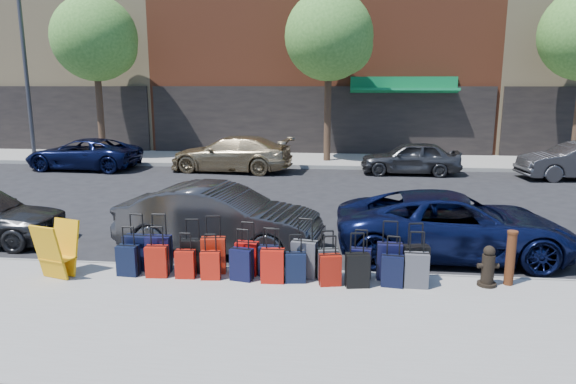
# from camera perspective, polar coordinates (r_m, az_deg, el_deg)

# --- Properties ---
(ground) EXTENTS (120.00, 120.00, 0.00)m
(ground) POSITION_cam_1_polar(r_m,az_deg,el_deg) (13.90, 0.98, -2.69)
(ground) COLOR black
(ground) RESTS_ON ground
(sidewalk_near) EXTENTS (60.00, 4.00, 0.15)m
(sidewalk_near) POSITION_cam_1_polar(r_m,az_deg,el_deg) (7.79, -3.44, -14.19)
(sidewalk_near) COLOR gray
(sidewalk_near) RESTS_ON ground
(sidewalk_far) EXTENTS (60.00, 4.00, 0.15)m
(sidewalk_far) POSITION_cam_1_polar(r_m,az_deg,el_deg) (23.67, 3.16, 3.56)
(sidewalk_far) COLOR gray
(sidewalk_far) RESTS_ON ground
(curb_near) EXTENTS (60.00, 0.08, 0.15)m
(curb_near) POSITION_cam_1_polar(r_m,az_deg,el_deg) (9.62, -1.44, -8.94)
(curb_near) COLOR gray
(curb_near) RESTS_ON ground
(curb_far) EXTENTS (60.00, 0.08, 0.15)m
(curb_far) POSITION_cam_1_polar(r_m,az_deg,el_deg) (21.68, 2.88, 2.79)
(curb_far) COLOR gray
(curb_far) RESTS_ON ground
(building_left) EXTENTS (15.00, 12.12, 16.00)m
(building_left) POSITION_cam_1_polar(r_m,az_deg,el_deg) (36.06, -23.66, 18.08)
(building_left) COLOR tan
(building_left) RESTS_ON ground
(tree_left) EXTENTS (3.80, 3.80, 7.27)m
(tree_left) POSITION_cam_1_polar(r_m,az_deg,el_deg) (25.50, -20.37, 15.48)
(tree_left) COLOR black
(tree_left) RESTS_ON sidewalk_far
(tree_center) EXTENTS (3.80, 3.80, 7.27)m
(tree_center) POSITION_cam_1_polar(r_m,az_deg,el_deg) (22.98, 4.92, 16.63)
(tree_center) COLOR black
(tree_center) RESTS_ON sidewalk_far
(streetlight) EXTENTS (2.59, 0.18, 8.00)m
(streetlight) POSITION_cam_1_polar(r_m,az_deg,el_deg) (26.26, -26.85, 13.19)
(streetlight) COLOR #333338
(streetlight) RESTS_ON sidewalk_far
(suitcase_front_0) EXTENTS (0.45, 0.27, 1.04)m
(suitcase_front_0) POSITION_cam_1_polar(r_m,az_deg,el_deg) (9.89, -16.49, -6.41)
(suitcase_front_0) COLOR black
(suitcase_front_0) RESTS_ON sidewalk_near
(suitcase_front_1) EXTENTS (0.45, 0.25, 1.07)m
(suitcase_front_1) POSITION_cam_1_polar(r_m,az_deg,el_deg) (9.66, -14.13, -6.66)
(suitcase_front_1) COLOR black
(suitcase_front_1) RESTS_ON sidewalk_near
(suitcase_front_2) EXTENTS (0.43, 0.27, 0.98)m
(suitcase_front_2) POSITION_cam_1_polar(r_m,az_deg,el_deg) (9.51, -10.55, -6.96)
(suitcase_front_2) COLOR black
(suitcase_front_2) RESTS_ON sidewalk_near
(suitcase_front_3) EXTENTS (0.47, 0.31, 1.05)m
(suitcase_front_3) POSITION_cam_1_polar(r_m,az_deg,el_deg) (9.41, -8.27, -6.95)
(suitcase_front_3) COLOR #961909
(suitcase_front_3) RESTS_ON sidewalk_near
(suitcase_front_4) EXTENTS (0.42, 0.26, 0.96)m
(suitcase_front_4) POSITION_cam_1_polar(r_m,az_deg,el_deg) (9.27, -4.58, -7.32)
(suitcase_front_4) COLOR #A40D0A
(suitcase_front_4) RESTS_ON sidewalk_near
(suitcase_front_5) EXTENTS (0.36, 0.21, 0.86)m
(suitcase_front_5) POSITION_cam_1_polar(r_m,az_deg,el_deg) (9.22, -2.15, -7.60)
(suitcase_front_5) COLOR black
(suitcase_front_5) RESTS_ON sidewalk_near
(suitcase_front_6) EXTENTS (0.47, 0.32, 1.06)m
(suitcase_front_6) POSITION_cam_1_polar(r_m,az_deg,el_deg) (9.11, 1.82, -7.44)
(suitcase_front_6) COLOR #414146
(suitcase_front_6) RESTS_ON sidewalk_near
(suitcase_front_7) EXTENTS (0.39, 0.26, 0.86)m
(suitcase_front_7) POSITION_cam_1_polar(r_m,az_deg,el_deg) (9.09, 4.41, -7.93)
(suitcase_front_7) COLOR #3B3B40
(suitcase_front_7) RESTS_ON sidewalk_near
(suitcase_front_8) EXTENTS (0.38, 0.24, 0.88)m
(suitcase_front_8) POSITION_cam_1_polar(r_m,az_deg,el_deg) (9.14, 8.04, -7.87)
(suitcase_front_8) COLOR black
(suitcase_front_8) RESTS_ON sidewalk_near
(suitcase_front_9) EXTENTS (0.44, 0.25, 1.04)m
(suitcase_front_9) POSITION_cam_1_polar(r_m,az_deg,el_deg) (9.19, 11.20, -7.54)
(suitcase_front_9) COLOR black
(suitcase_front_9) RESTS_ON sidewalk_near
(suitcase_front_10) EXTENTS (0.46, 0.31, 1.03)m
(suitcase_front_10) POSITION_cam_1_polar(r_m,az_deg,el_deg) (9.18, 13.98, -7.70)
(suitcase_front_10) COLOR black
(suitcase_front_10) RESTS_ON sidewalk_near
(suitcase_back_0) EXTENTS (0.39, 0.24, 0.89)m
(suitcase_back_0) POSITION_cam_1_polar(r_m,az_deg,el_deg) (9.63, -17.35, -7.25)
(suitcase_back_0) COLOR black
(suitcase_back_0) RESTS_ON sidewalk_near
(suitcase_back_1) EXTENTS (0.40, 0.25, 0.91)m
(suitcase_back_1) POSITION_cam_1_polar(r_m,az_deg,el_deg) (9.43, -14.35, -7.46)
(suitcase_back_1) COLOR #9D160A
(suitcase_back_1) RESTS_ON sidewalk_near
(suitcase_back_2) EXTENTS (0.35, 0.21, 0.81)m
(suitcase_back_2) POSITION_cam_1_polar(r_m,az_deg,el_deg) (9.28, -11.33, -7.84)
(suitcase_back_2) COLOR #9D140A
(suitcase_back_2) RESTS_ON sidewalk_near
(suitcase_back_3) EXTENTS (0.36, 0.23, 0.81)m
(suitcase_back_3) POSITION_cam_1_polar(r_m,az_deg,el_deg) (9.15, -8.59, -8.03)
(suitcase_back_3) COLOR #B3180B
(suitcase_back_3) RESTS_ON sidewalk_near
(suitcase_back_4) EXTENTS (0.42, 0.29, 0.90)m
(suitcase_back_4) POSITION_cam_1_polar(r_m,az_deg,el_deg) (9.03, -5.17, -8.00)
(suitcase_back_4) COLOR black
(suitcase_back_4) RESTS_ON sidewalk_near
(suitcase_back_5) EXTENTS (0.40, 0.24, 0.94)m
(suitcase_back_5) POSITION_cam_1_polar(r_m,az_deg,el_deg) (8.90, -1.72, -8.18)
(suitcase_back_5) COLOR #A9140A
(suitcase_back_5) RESTS_ON sidewalk_near
(suitcase_back_6) EXTENTS (0.37, 0.25, 0.84)m
(suitcase_back_6) POSITION_cam_1_polar(r_m,az_deg,el_deg) (8.91, 0.84, -8.37)
(suitcase_back_6) COLOR black
(suitcase_back_6) RESTS_ON sidewalk_near
(suitcase_back_7) EXTENTS (0.39, 0.28, 0.86)m
(suitcase_back_7) POSITION_cam_1_polar(r_m,az_deg,el_deg) (8.81, 4.70, -8.61)
(suitcase_back_7) COLOR maroon
(suitcase_back_7) RESTS_ON sidewalk_near
(suitcase_back_8) EXTENTS (0.42, 0.29, 0.93)m
(suitcase_back_8) POSITION_cam_1_polar(r_m,az_deg,el_deg) (8.78, 7.71, -8.59)
(suitcase_back_8) COLOR black
(suitcase_back_8) RESTS_ON sidewalk_near
(suitcase_back_9) EXTENTS (0.39, 0.26, 0.87)m
(suitcase_back_9) POSITION_cam_1_polar(r_m,az_deg,el_deg) (8.90, 11.51, -8.57)
(suitcase_back_9) COLOR black
(suitcase_back_9) RESTS_ON sidewalk_near
(suitcase_back_10) EXTENTS (0.41, 0.24, 0.95)m
(suitcase_back_10) POSITION_cam_1_polar(r_m,az_deg,el_deg) (8.95, 14.05, -8.40)
(suitcase_back_10) COLOR #434348
(suitcase_back_10) RESTS_ON sidewalk_near
(fire_hydrant) EXTENTS (0.36, 0.32, 0.70)m
(fire_hydrant) POSITION_cam_1_polar(r_m,az_deg,el_deg) (9.36, 21.33, -7.80)
(fire_hydrant) COLOR black
(fire_hydrant) RESTS_ON sidewalk_near
(bollard) EXTENTS (0.17, 0.17, 0.95)m
(bollard) POSITION_cam_1_polar(r_m,az_deg,el_deg) (9.49, 23.49, -6.66)
(bollard) COLOR #38190C
(bollard) RESTS_ON sidewalk_near
(display_rack) EXTENTS (0.70, 0.74, 0.99)m
(display_rack) POSITION_cam_1_polar(r_m,az_deg,el_deg) (9.92, -24.28, -5.94)
(display_rack) COLOR orange
(display_rack) RESTS_ON sidewalk_near
(car_near_1) EXTENTS (4.46, 2.06, 1.42)m
(car_near_1) POSITION_cam_1_polar(r_m,az_deg,el_deg) (10.94, -7.59, -2.99)
(car_near_1) COLOR #2F2F31
(car_near_1) RESTS_ON ground
(car_near_2) EXTENTS (4.80, 2.22, 1.33)m
(car_near_2) POSITION_cam_1_polar(r_m,az_deg,el_deg) (11.08, 17.97, -3.51)
(car_near_2) COLOR #0D143C
(car_near_2) RESTS_ON ground
(car_far_0) EXTENTS (4.75, 2.38, 1.29)m
(car_far_0) POSITION_cam_1_polar(r_m,az_deg,el_deg) (23.08, -21.77, 3.94)
(car_far_0) COLOR black
(car_far_0) RESTS_ON ground
(car_far_1) EXTENTS (5.16, 2.54, 1.44)m
(car_far_1) POSITION_cam_1_polar(r_m,az_deg,el_deg) (21.05, -6.33, 4.24)
(car_far_1) COLOR #9A845E
(car_far_1) RESTS_ON ground
(car_far_2) EXTENTS (3.87, 1.59, 1.31)m
(car_far_2) POSITION_cam_1_polar(r_m,az_deg,el_deg) (20.82, 13.43, 3.72)
(car_far_2) COLOR #343436
(car_far_2) RESTS_ON ground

